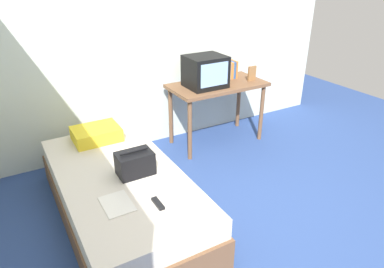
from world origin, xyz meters
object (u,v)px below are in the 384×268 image
water_bottle (227,76)px  picture_frame (252,73)px  magazine (117,204)px  tv (205,71)px  bed (122,195)px  handbag (135,163)px  pillow (96,134)px  remote_dark (158,203)px  desk (217,91)px  book_row (229,70)px

water_bottle → picture_frame: water_bottle is taller
magazine → picture_frame: bearing=27.9°
tv → water_bottle: (0.27, -0.06, -0.08)m
bed → handbag: (0.12, -0.07, 0.33)m
pillow → magazine: pillow is taller
bed → handbag: 0.36m
bed → remote_dark: remote_dark is taller
bed → handbag: bearing=-29.1°
tv → desk: bearing=6.4°
handbag → magazine: size_ratio=1.03×
magazine → bed: bearing=68.6°
magazine → remote_dark: size_ratio=1.86×
desk → remote_dark: desk is taller
tv → magazine: (-1.52, -1.22, -0.50)m
book_row → picture_frame: book_row is taller
desk → water_bottle: size_ratio=5.68×
book_row → magazine: bearing=-145.2°
tv → pillow: tv is taller
bed → water_bottle: bearing=24.8°
picture_frame → handbag: bearing=-156.8°
book_row → handbag: size_ratio=0.78×
tv → handbag: 1.57m
handbag → desk: bearing=32.3°
bed → book_row: (1.80, 0.96, 0.65)m
pillow → book_row: bearing=7.4°
remote_dark → desk: bearing=43.9°
desk → remote_dark: size_ratio=7.44×
desk → picture_frame: 0.48m
desk → picture_frame: size_ratio=6.45×
picture_frame → remote_dark: 2.31m
bed → pillow: size_ratio=4.39×
book_row → picture_frame: (0.18, -0.23, -0.02)m
picture_frame → water_bottle: bearing=176.4°
desk → pillow: desk is taller
remote_dark → pillow: bearing=93.8°
tv → pillow: size_ratio=0.97×
pillow → remote_dark: 1.29m
bed → tv: (1.36, 0.81, 0.73)m
remote_dark → picture_frame: bearing=34.4°
bed → picture_frame: bearing=20.2°
tv → magazine: tv is taller
bed → book_row: 2.14m
water_bottle → picture_frame: 0.35m
book_row → picture_frame: size_ratio=1.31×
desk → pillow: bearing=-176.0°
bed → tv: tv is taller
remote_dark → magazine: bearing=149.4°
book_row → remote_dark: (-1.69, -1.52, -0.42)m
water_bottle → remote_dark: size_ratio=1.31×
picture_frame → magazine: 2.45m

